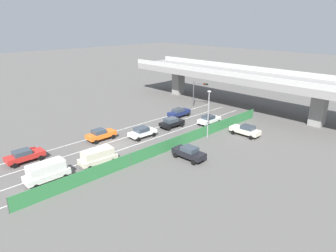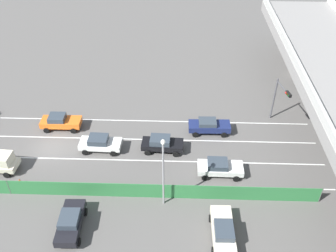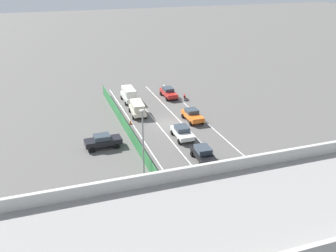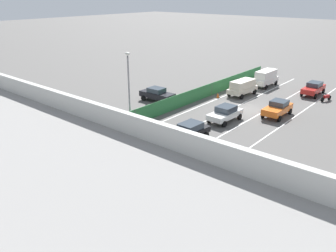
% 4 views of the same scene
% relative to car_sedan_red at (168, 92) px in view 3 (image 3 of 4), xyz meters
% --- Properties ---
extents(ground_plane, '(300.00, 300.00, 0.00)m').
position_rel_car_sedan_red_xyz_m(ground_plane, '(3.55, 10.85, -0.91)').
color(ground_plane, '#565451').
extents(lane_line_left_edge, '(0.14, 45.86, 0.01)m').
position_rel_car_sedan_red_xyz_m(lane_line_left_edge, '(-1.44, 15.78, -0.90)').
color(lane_line_left_edge, silver).
rests_on(lane_line_left_edge, ground).
extents(lane_line_mid_left, '(0.14, 45.86, 0.01)m').
position_rel_car_sedan_red_xyz_m(lane_line_mid_left, '(1.89, 15.78, -0.90)').
color(lane_line_mid_left, silver).
rests_on(lane_line_mid_left, ground).
extents(lane_line_mid_right, '(0.14, 45.86, 0.01)m').
position_rel_car_sedan_red_xyz_m(lane_line_mid_right, '(5.22, 15.78, -0.90)').
color(lane_line_mid_right, silver).
rests_on(lane_line_mid_right, ground).
extents(lane_line_right_edge, '(0.14, 45.86, 0.01)m').
position_rel_car_sedan_red_xyz_m(lane_line_right_edge, '(8.54, 15.78, -0.90)').
color(lane_line_right_edge, silver).
rests_on(lane_line_right_edge, ground).
extents(elevated_overpass, '(50.67, 9.61, 7.87)m').
position_rel_car_sedan_red_xyz_m(elevated_overpass, '(3.55, 40.71, 5.20)').
color(elevated_overpass, gray).
rests_on(elevated_overpass, ground).
extents(green_fence, '(0.10, 41.96, 1.65)m').
position_rel_car_sedan_red_xyz_m(green_fence, '(10.03, 15.78, -0.08)').
color(green_fence, '#2D753D').
rests_on(green_fence, ground).
extents(car_sedan_red, '(1.96, 4.61, 1.65)m').
position_rel_car_sedan_red_xyz_m(car_sedan_red, '(0.00, 0.00, 0.00)').
color(car_sedan_red, red).
rests_on(car_sedan_red, ground).
extents(car_hatchback_white, '(2.07, 4.35, 1.57)m').
position_rel_car_sedan_red_xyz_m(car_hatchback_white, '(6.83, 28.04, -0.03)').
color(car_hatchback_white, silver).
rests_on(car_hatchback_white, ground).
extents(car_van_cream, '(2.32, 4.73, 2.00)m').
position_rel_car_sedan_red_xyz_m(car_van_cream, '(6.99, 6.20, 0.24)').
color(car_van_cream, beige).
rests_on(car_van_cream, ground).
extents(car_sedan_white, '(2.15, 4.34, 1.62)m').
position_rel_car_sedan_red_xyz_m(car_sedan_white, '(3.68, 15.95, -0.01)').
color(car_sedan_white, white).
rests_on(car_sedan_white, ground).
extents(car_sedan_black, '(2.15, 4.35, 1.63)m').
position_rel_car_sedan_red_xyz_m(car_sedan_black, '(3.55, 22.34, -0.01)').
color(car_sedan_black, black).
rests_on(car_sedan_black, ground).
extents(car_sedan_navy, '(2.00, 4.58, 1.61)m').
position_rel_car_sedan_red_xyz_m(car_sedan_navy, '(0.39, 27.36, -0.01)').
color(car_sedan_navy, navy).
rests_on(car_sedan_navy, ground).
extents(car_taxi_orange, '(2.07, 4.39, 1.68)m').
position_rel_car_sedan_red_xyz_m(car_taxi_orange, '(0.18, 10.90, 0.00)').
color(car_taxi_orange, orange).
rests_on(car_taxi_orange, ground).
extents(car_van_white, '(2.08, 4.77, 2.27)m').
position_rel_car_sedan_red_xyz_m(car_van_white, '(6.75, -0.07, 0.37)').
color(car_van_white, silver).
rests_on(car_van_white, ground).
extents(motorcycle, '(0.81, 1.89, 0.93)m').
position_rel_car_sedan_red_xyz_m(motorcycle, '(-2.18, 1.80, -0.45)').
color(motorcycle, black).
rests_on(motorcycle, ground).
extents(parked_sedan_dark, '(4.47, 2.10, 1.70)m').
position_rel_car_sedan_red_xyz_m(parked_sedan_dark, '(13.71, 15.33, 0.02)').
color(parked_sedan_dark, black).
rests_on(parked_sedan_dark, ground).
extents(parked_sedan_cream, '(4.64, 1.99, 1.69)m').
position_rel_car_sedan_red_xyz_m(parked_sedan_cream, '(14.14, 27.77, 0.01)').
color(parked_sedan_cream, beige).
rests_on(parked_sedan_cream, ground).
extents(traffic_light, '(3.13, 0.95, 5.21)m').
position_rel_car_sedan_red_xyz_m(traffic_light, '(-1.52, 34.93, 2.79)').
color(traffic_light, '#47474C').
rests_on(traffic_light, ground).
extents(street_lamp, '(0.60, 0.36, 7.27)m').
position_rel_car_sedan_red_xyz_m(street_lamp, '(10.67, 22.84, 3.50)').
color(street_lamp, gray).
rests_on(street_lamp, ground).
extents(traffic_cone, '(0.47, 0.47, 0.66)m').
position_rel_car_sedan_red_xyz_m(traffic_cone, '(8.78, 9.24, -0.60)').
color(traffic_cone, orange).
rests_on(traffic_cone, ground).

